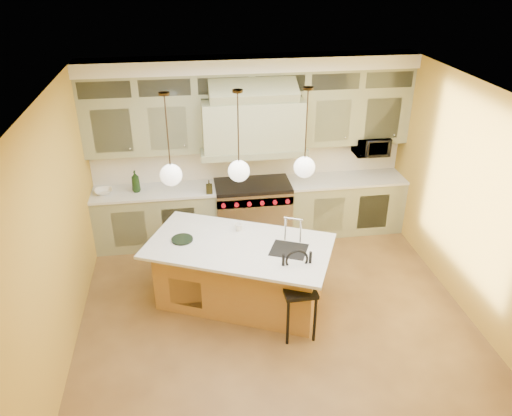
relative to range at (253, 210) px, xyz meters
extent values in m
plane|color=brown|center=(0.00, -2.14, -0.49)|extent=(5.00, 5.00, 0.00)
plane|color=white|center=(0.00, -2.14, 2.41)|extent=(5.00, 5.00, 0.00)
plane|color=gold|center=(0.00, 0.36, 0.96)|extent=(5.00, 0.00, 5.00)
plane|color=gold|center=(0.00, -4.64, 0.96)|extent=(5.00, 0.00, 5.00)
plane|color=gold|center=(-2.50, -2.14, 0.96)|extent=(0.00, 5.00, 5.00)
plane|color=gold|center=(2.50, -2.14, 0.96)|extent=(0.00, 5.00, 5.00)
cube|color=gray|center=(-1.55, 0.03, -0.04)|extent=(1.90, 0.65, 0.90)
cube|color=gray|center=(1.55, 0.03, -0.04)|extent=(1.90, 0.65, 0.90)
cube|color=silver|center=(-1.55, 0.03, 0.43)|extent=(1.90, 0.68, 0.04)
cube|color=silver|center=(1.55, 0.03, 0.43)|extent=(1.90, 0.68, 0.04)
cube|color=white|center=(0.00, 0.34, 0.73)|extent=(5.00, 0.04, 0.56)
cube|color=gray|center=(-1.62, 0.18, 1.44)|extent=(1.75, 0.35, 0.85)
cube|color=gray|center=(1.62, 0.18, 1.44)|extent=(1.75, 0.35, 0.85)
cube|color=gray|center=(0.00, 0.01, 1.46)|extent=(1.50, 0.70, 0.75)
cube|color=#777C5A|center=(0.00, 0.01, 1.06)|extent=(1.60, 0.76, 0.10)
cube|color=#333833|center=(0.00, 0.18, 2.04)|extent=(5.00, 0.35, 0.35)
cube|color=white|center=(0.00, 0.16, 2.31)|extent=(5.00, 0.47, 0.20)
cube|color=silver|center=(0.00, 0.01, -0.04)|extent=(1.20, 0.70, 0.90)
cube|color=black|center=(0.00, 0.01, 0.44)|extent=(1.20, 0.70, 0.06)
cube|color=silver|center=(0.00, -0.31, 0.29)|extent=(1.20, 0.06, 0.14)
cube|color=#A06D39|center=(-0.40, -1.69, -0.05)|extent=(2.29, 1.75, 0.88)
cube|color=silver|center=(-0.42, -1.74, 0.41)|extent=(2.62, 2.08, 0.04)
cube|color=black|center=(0.18, -1.96, 0.41)|extent=(0.57, 0.54, 0.05)
cylinder|color=black|center=(0.05, -2.61, -0.16)|extent=(0.04, 0.04, 0.64)
cylinder|color=black|center=(0.39, -2.61, -0.16)|extent=(0.04, 0.04, 0.64)
cylinder|color=black|center=(0.05, -2.28, -0.16)|extent=(0.04, 0.04, 0.64)
cylinder|color=black|center=(0.38, -2.27, -0.16)|extent=(0.04, 0.04, 0.64)
cube|color=black|center=(0.22, -2.44, 0.18)|extent=(0.40, 0.40, 0.05)
torus|color=black|center=(0.21, -2.28, 0.49)|extent=(0.28, 0.04, 0.28)
imported|color=black|center=(1.95, 0.11, 0.96)|extent=(0.54, 0.37, 0.30)
imported|color=black|center=(-1.81, 0.01, 0.63)|extent=(0.15, 0.15, 0.34)
imported|color=black|center=(-0.70, -0.22, 0.56)|extent=(0.10, 0.10, 0.21)
imported|color=white|center=(-2.30, 0.01, 0.49)|extent=(0.31, 0.31, 0.07)
imported|color=silver|center=(-0.39, -1.37, 0.48)|extent=(0.12, 0.12, 0.10)
cylinder|color=#2D2319|center=(-1.20, -1.69, 2.39)|extent=(0.12, 0.12, 0.03)
cylinder|color=#2D2319|center=(-1.20, -1.69, 1.95)|extent=(0.02, 0.02, 0.93)
sphere|color=white|center=(-1.20, -1.69, 1.43)|extent=(0.26, 0.26, 0.26)
cylinder|color=#2D2319|center=(-0.40, -1.69, 2.39)|extent=(0.12, 0.12, 0.03)
cylinder|color=#2D2319|center=(-0.40, -1.69, 1.95)|extent=(0.02, 0.02, 0.93)
sphere|color=white|center=(-0.40, -1.69, 1.43)|extent=(0.26, 0.26, 0.26)
cylinder|color=#2D2319|center=(0.40, -1.69, 2.39)|extent=(0.12, 0.12, 0.03)
cylinder|color=#2D2319|center=(0.40, -1.69, 1.95)|extent=(0.02, 0.02, 0.93)
sphere|color=white|center=(0.40, -1.69, 1.43)|extent=(0.26, 0.26, 0.26)
camera|label=1|loc=(-1.00, -7.13, 3.79)|focal=35.00mm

